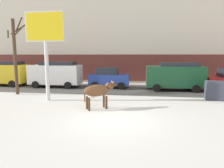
{
  "coord_description": "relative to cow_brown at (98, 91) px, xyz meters",
  "views": [
    {
      "loc": [
        1.24,
        -8.65,
        2.87
      ],
      "look_at": [
        -0.55,
        3.68,
        1.1
      ],
      "focal_mm": 32.01,
      "sensor_mm": 36.0,
      "label": 1
    }
  ],
  "objects": [
    {
      "name": "building_facade",
      "position": [
        1.04,
        13.98,
        5.49
      ],
      "size": [
        44.0,
        6.1,
        13.0
      ],
      "color": "beige",
      "rests_on": "ground"
    },
    {
      "name": "bare_tree_left_lot",
      "position": [
        -6.89,
        3.29,
        2.06
      ],
      "size": [
        1.35,
        1.27,
        5.63
      ],
      "color": "#4C3828",
      "rests_on": "ground"
    },
    {
      "name": "pedestrian_near_billboard",
      "position": [
        -1.5,
        9.88,
        -0.11
      ],
      "size": [
        0.36,
        0.24,
        1.73
      ],
      "color": "#282833",
      "rests_on": "ground"
    },
    {
      "name": "car_yellow_van",
      "position": [
        -10.82,
        7.1,
        0.25
      ],
      "size": [
        4.62,
        2.16,
        2.32
      ],
      "color": "gold",
      "rests_on": "ground"
    },
    {
      "name": "road_strip",
      "position": [
        1.04,
        6.64,
        -0.99
      ],
      "size": [
        60.0,
        5.6,
        0.01
      ],
      "primitive_type": "cube",
      "color": "#514F4C",
      "rests_on": "ground"
    },
    {
      "name": "car_darkgreen_van",
      "position": [
        5.07,
        6.65,
        0.25
      ],
      "size": [
        4.62,
        2.16,
        2.32
      ],
      "color": "#194C2D",
      "rests_on": "ground"
    },
    {
      "name": "car_blue_hatchback",
      "position": [
        -0.54,
        7.17,
        -0.07
      ],
      "size": [
        3.52,
        1.95,
        1.86
      ],
      "color": "#233D9E",
      "rests_on": "ground"
    },
    {
      "name": "dumpster",
      "position": [
        7.42,
        3.41,
        -0.39
      ],
      "size": [
        1.84,
        1.34,
        1.2
      ],
      "primitive_type": "cube",
      "rotation": [
        0.0,
        0.0,
        -0.15
      ],
      "color": "#383D4C",
      "rests_on": "ground"
    },
    {
      "name": "billboard",
      "position": [
        -3.65,
        1.61,
        3.32
      ],
      "size": [
        2.52,
        0.24,
        5.56
      ],
      "color": "silver",
      "rests_on": "ground"
    },
    {
      "name": "ground_plane",
      "position": [
        1.04,
        -1.72,
        -0.99
      ],
      "size": [
        120.0,
        120.0,
        0.0
      ],
      "primitive_type": "plane",
      "color": "white"
    },
    {
      "name": "car_white_van",
      "position": [
        -5.45,
        6.96,
        0.25
      ],
      "size": [
        4.62,
        2.16,
        2.32
      ],
      "color": "white",
      "rests_on": "ground"
    },
    {
      "name": "cow_brown",
      "position": [
        0.0,
        0.0,
        0.0
      ],
      "size": [
        1.82,
        1.36,
        1.54
      ],
      "color": "brown",
      "rests_on": "ground"
    }
  ]
}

